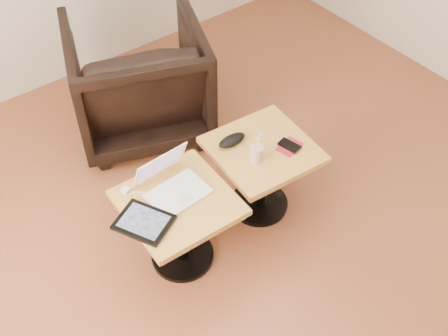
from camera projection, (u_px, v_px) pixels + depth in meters
room_shell at (273, 68)px, 2.15m from camera, size 4.52×4.52×2.71m
side_table_left at (179, 216)px, 2.91m from camera, size 0.56×0.56×0.49m
side_table_right at (262, 163)px, 3.17m from camera, size 0.58×0.58×0.49m
laptop at (172, 184)px, 2.84m from camera, size 0.31×0.30×0.20m
tablet at (144, 222)px, 2.71m from camera, size 0.30×0.32×0.02m
charging_adapter at (126, 190)px, 2.85m from camera, size 0.05×0.05×0.02m
glasses_case at (232, 140)px, 3.09m from camera, size 0.17×0.08×0.05m
striped_cup at (256, 154)px, 2.99m from camera, size 0.08×0.08×0.09m
earbuds_tangle at (259, 136)px, 3.14m from camera, size 0.08×0.05×0.01m
phone_on_sleeve at (289, 146)px, 3.08m from camera, size 0.16×0.13×0.02m
armchair at (138, 79)px, 3.67m from camera, size 1.10×1.11×0.79m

